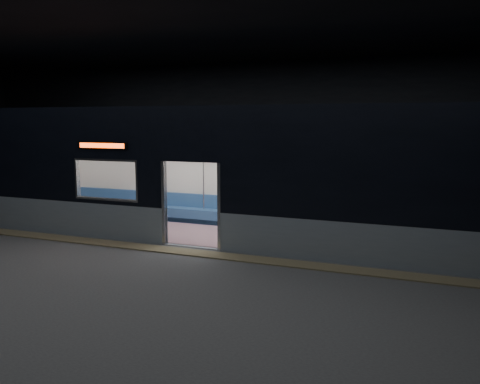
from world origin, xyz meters
The scene contains 7 objects.
station_floor centered at (0.00, 0.00, -0.01)m, with size 24.00×14.00×0.01m, color #47494C.
station_envelope centered at (0.00, 0.00, 3.66)m, with size 24.00×14.00×5.00m.
tactile_strip centered at (0.00, 0.55, 0.01)m, with size 22.80×0.50×0.03m, color #8C7F59.
metro_car centered at (0.00, 2.54, 1.85)m, with size 18.00×3.04×3.35m.
passenger centered at (4.80, 3.55, 0.81)m, with size 0.44×0.73×1.40m.
handbag centered at (4.84, 3.31, 0.68)m, with size 0.27×0.23×0.14m, color black.
transit_map centered at (1.78, 3.85, 1.51)m, with size 1.11×0.03×0.72m, color white.
Camera 1 is at (5.54, -9.47, 3.00)m, focal length 38.00 mm.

